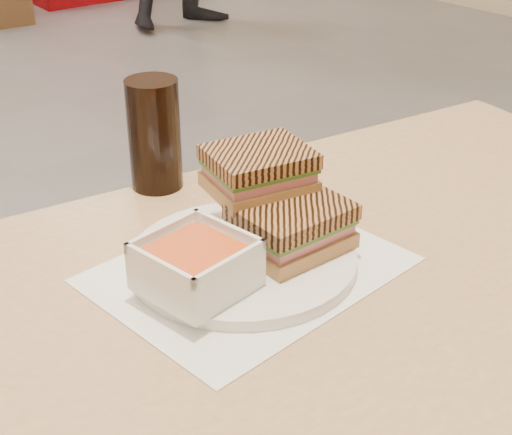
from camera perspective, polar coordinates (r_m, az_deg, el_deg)
main_table at (r=0.97m, az=5.25°, el=-10.23°), size 1.28×0.86×0.75m
tray_liner at (r=0.92m, az=-0.52°, el=-3.90°), size 0.36×0.30×0.00m
plate at (r=0.92m, az=-1.00°, el=-3.08°), size 0.27×0.27×0.01m
soup_bowl at (r=0.85m, az=-4.47°, el=-3.68°), size 0.12×0.12×0.06m
panini_lower at (r=0.92m, az=2.65°, el=-0.62°), size 0.13×0.11×0.06m
panini_upper at (r=0.94m, az=0.22°, el=3.54°), size 0.14×0.12×0.05m
cola_glass at (r=1.09m, az=-7.56°, el=6.14°), size 0.07×0.07×0.16m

